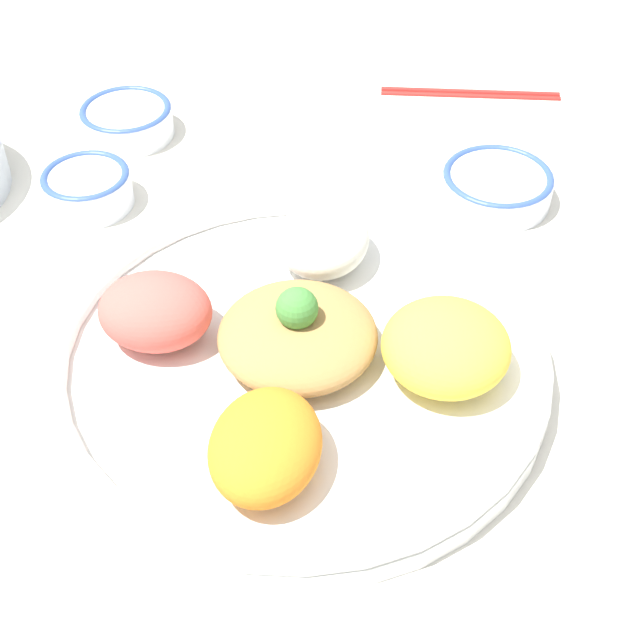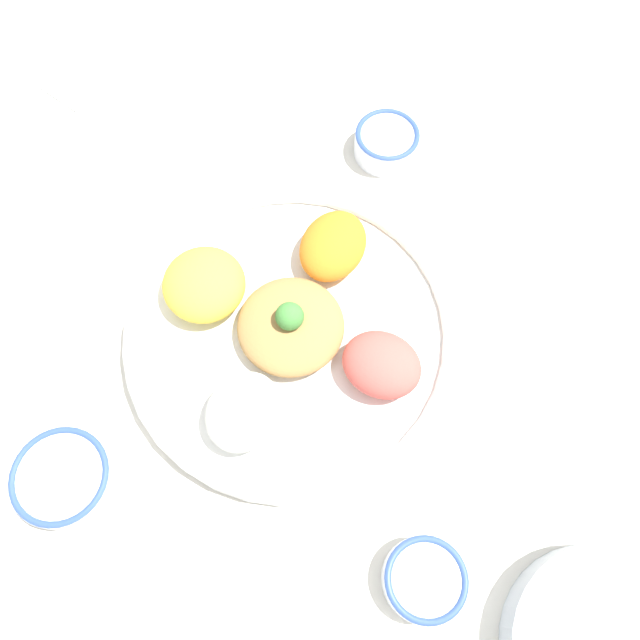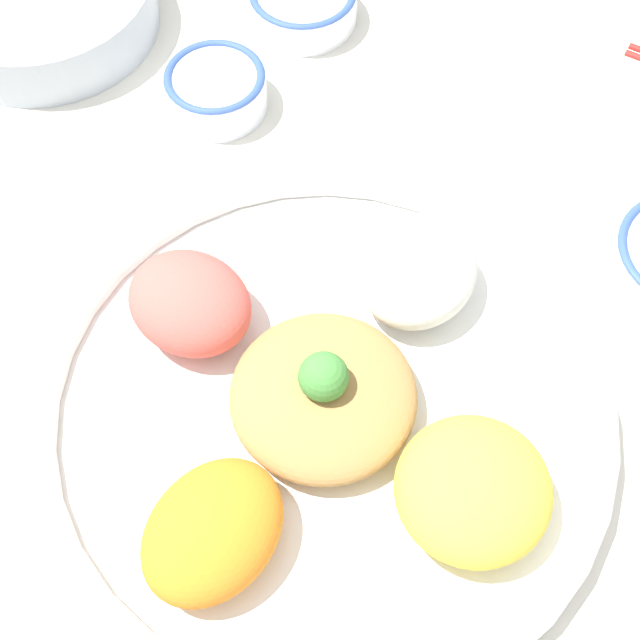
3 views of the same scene
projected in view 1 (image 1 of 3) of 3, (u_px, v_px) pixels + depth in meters
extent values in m
plane|color=silver|center=(304.00, 357.00, 0.75)|extent=(2.40, 2.40, 0.00)
cylinder|color=white|center=(298.00, 362.00, 0.73)|extent=(0.41, 0.41, 0.02)
torus|color=white|center=(298.00, 349.00, 0.72)|extent=(0.41, 0.41, 0.02)
ellipsoid|color=yellow|center=(446.00, 347.00, 0.69)|extent=(0.12, 0.12, 0.06)
ellipsoid|color=white|center=(323.00, 239.00, 0.79)|extent=(0.10, 0.11, 0.05)
ellipsoid|color=#E55B51|center=(155.00, 311.00, 0.72)|extent=(0.11, 0.10, 0.06)
ellipsoid|color=orange|center=(265.00, 446.00, 0.62)|extent=(0.10, 0.12, 0.05)
ellipsoid|color=#AD7F47|center=(298.00, 336.00, 0.71)|extent=(0.13, 0.13, 0.04)
sphere|color=#478E3D|center=(297.00, 308.00, 0.69)|extent=(0.03, 0.03, 0.03)
cylinder|color=white|center=(496.00, 188.00, 0.90)|extent=(0.11, 0.11, 0.03)
torus|color=#38569E|center=(498.00, 177.00, 0.89)|extent=(0.11, 0.11, 0.01)
cylinder|color=#DBB251|center=(498.00, 179.00, 0.89)|extent=(0.09, 0.09, 0.00)
cylinder|color=white|center=(88.00, 190.00, 0.89)|extent=(0.09, 0.09, 0.04)
torus|color=#38569E|center=(85.00, 177.00, 0.88)|extent=(0.09, 0.09, 0.01)
cylinder|color=maroon|center=(86.00, 179.00, 0.88)|extent=(0.07, 0.07, 0.00)
cylinder|color=white|center=(127.00, 122.00, 0.99)|extent=(0.10, 0.10, 0.03)
torus|color=#38569E|center=(125.00, 110.00, 0.98)|extent=(0.10, 0.10, 0.01)
cylinder|color=maroon|center=(126.00, 113.00, 0.98)|extent=(0.08, 0.08, 0.00)
cylinder|color=red|center=(470.00, 90.00, 1.06)|extent=(0.21, 0.03, 0.01)
cylinder|color=red|center=(471.00, 94.00, 1.06)|extent=(0.21, 0.03, 0.01)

